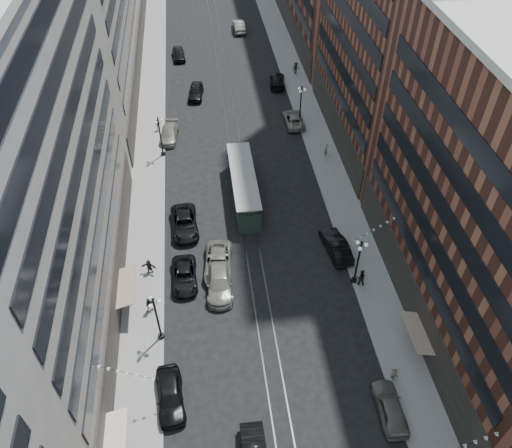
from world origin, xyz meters
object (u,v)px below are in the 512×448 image
lamppost_sw_mid (160,135)px  pedestrian_7 (361,277)px  car_9 (179,54)px  car_extra_0 (170,395)px  car_7 (185,223)px  car_14 (239,26)px  car_12 (277,80)px  pedestrian_6 (158,125)px  lamppost_se_far (358,261)px  car_10 (336,246)px  car_extra_1 (219,282)px  lamppost_sw_far (157,317)px  car_8 (169,134)px  car_11 (294,119)px  car_extra_2 (218,263)px  lamppost_se_mid (301,104)px  streetcar (244,187)px  pedestrian_2 (150,305)px  pedestrian_4 (394,374)px  car_4 (390,407)px  pedestrian_9 (296,68)px  car_13 (196,92)px  pedestrian_5 (149,266)px  car_2 (184,276)px  pedestrian_8 (326,150)px

lamppost_sw_mid → pedestrian_7: (18.85, -23.41, -2.01)m
car_9 → car_extra_0: size_ratio=0.91×
car_7 → car_14: bearing=74.4°
car_12 → car_extra_0: (-16.28, -49.00, 0.11)m
pedestrian_6 → car_14: bearing=-104.4°
lamppost_se_far → car_10: (-0.80, 4.11, -2.23)m
car_9 → car_12: 18.19m
car_9 → car_extra_1: 48.93m
car_extra_1 → lamppost_se_far: bearing=-1.9°
car_7 → lamppost_sw_far: bearing=-103.3°
lamppost_sw_mid → car_8: (0.80, 3.75, -2.34)m
car_11 → car_extra_2: size_ratio=0.92×
car_12 → lamppost_se_mid: bearing=104.5°
streetcar → pedestrian_6: size_ratio=7.69×
pedestrian_2 → car_extra_0: bearing=-82.8°
pedestrian_4 → pedestrian_7: size_ratio=0.83×
car_4 → pedestrian_6: pedestrian_6 is taller
lamppost_sw_mid → pedestrian_9: size_ratio=2.94×
car_13 → lamppost_se_mid: bearing=-25.8°
car_8 → pedestrian_5: 23.18m
lamppost_sw_mid → car_2: 21.01m
car_13 → pedestrian_5: size_ratio=3.07×
car_4 → car_10: (0.00, 17.19, 0.04)m
pedestrian_2 → pedestrian_7: 19.80m
pedestrian_2 → car_8: size_ratio=0.33×
lamppost_se_far → pedestrian_2: (-19.34, -1.08, -2.08)m
lamppost_se_mid → car_9: 27.12m
lamppost_se_far → car_extra_1: (-12.92, 0.94, -2.24)m
car_extra_1 → streetcar: bearing=76.1°
car_extra_0 → pedestrian_8: bearing=52.1°
lamppost_sw_mid → car_10: size_ratio=1.05×
car_extra_1 → car_14: bearing=84.5°
car_8 → car_13: bearing=76.6°
car_11 → pedestrian_5: bearing=52.5°
pedestrian_4 → lamppost_sw_far: bearing=53.5°
lamppost_sw_far → pedestrian_8: size_ratio=3.01×
pedestrian_9 → car_extra_1: (-14.97, -40.94, -0.24)m
car_9 → car_extra_1: (3.08, -48.83, 0.05)m
lamppost_se_far → pedestrian_7: (0.45, -0.41, -2.01)m
car_8 → car_extra_0: size_ratio=1.01×
pedestrian_2 → car_7: (3.34, 10.52, -0.20)m
car_8 → lamppost_sw_far: bearing=-84.1°
car_10 → pedestrian_4: bearing=86.8°
streetcar → pedestrian_2: (-10.14, -14.86, -0.52)m
lamppost_sw_far → car_2: (2.20, 6.24, -2.38)m
lamppost_sw_mid → lamppost_se_mid: bearing=15.2°
car_4 → lamppost_sw_mid: bearing=-63.0°
lamppost_sw_mid → car_10: bearing=-47.0°
pedestrian_7 → car_extra_2: bearing=-1.6°
car_7 → car_14: 51.14m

